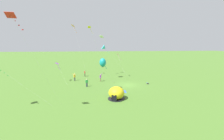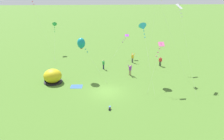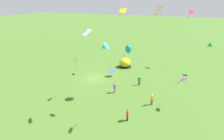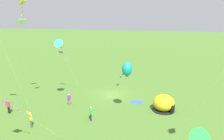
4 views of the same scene
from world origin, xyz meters
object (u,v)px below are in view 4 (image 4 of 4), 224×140
at_px(popup_tent, 164,103).
at_px(kite_cyan, 60,45).
at_px(person_strolling, 91,113).
at_px(toddler_crawling, 118,84).
at_px(kite_yellow, 22,8).
at_px(kite_green, 197,137).
at_px(kite_purple, 10,104).
at_px(person_flying_kite, 69,99).
at_px(kite_teal, 127,69).
at_px(kite_pink, 63,54).
at_px(person_near_tent, 8,106).
at_px(kite_white, 23,24).
at_px(person_arms_raised, 31,119).

distance_m(popup_tent, kite_cyan, 15.38).
xyz_separation_m(popup_tent, person_strolling, (7.77, 5.22, -0.03)).
bearing_deg(toddler_crawling, kite_yellow, 57.81).
relative_size(kite_yellow, kite_green, 1.90).
bearing_deg(kite_purple, popup_tent, -135.84).
bearing_deg(kite_green, kite_cyan, -43.52).
bearing_deg(kite_yellow, person_flying_kite, -151.92).
bearing_deg(person_flying_kite, kite_teal, -178.47).
xyz_separation_m(person_flying_kite, kite_yellow, (4.20, 2.24, 11.56)).
relative_size(kite_pink, kite_yellow, 0.50).
relative_size(kite_purple, kite_teal, 0.76).
bearing_deg(person_near_tent, kite_white, -81.68).
bearing_deg(kite_green, kite_white, -35.21).
xyz_separation_m(person_strolling, kite_teal, (-3.40, -3.25, 4.59)).
xyz_separation_m(kite_purple, kite_white, (6.42, -10.82, 6.44)).
xyz_separation_m(kite_pink, kite_green, (-17.73, 18.90, -0.12)).
xyz_separation_m(kite_white, kite_cyan, (-5.25, -0.19, -2.65)).
bearing_deg(kite_cyan, kite_purple, 96.08).
xyz_separation_m(kite_yellow, kite_cyan, (-2.64, -3.31, -4.54)).
bearing_deg(kite_yellow, kite_teal, -168.38).
height_order(person_flying_kite, kite_teal, kite_teal).
bearing_deg(popup_tent, kite_white, 3.91).
bearing_deg(person_arms_raised, popup_tent, -147.61).
relative_size(kite_purple, kite_cyan, 0.55).
xyz_separation_m(toddler_crawling, kite_yellow, (8.02, 12.74, 12.38)).
bearing_deg(kite_cyan, kite_yellow, 51.38).
bearing_deg(person_near_tent, kite_teal, -162.63).
relative_size(popup_tent, kite_pink, 0.42).
distance_m(toddler_crawling, kite_green, 27.40).
distance_m(kite_yellow, kite_cyan, 6.21).
distance_m(toddler_crawling, kite_pink, 10.88).
xyz_separation_m(kite_yellow, kite_green, (-18.61, 11.85, -6.58)).
relative_size(toddler_crawling, kite_green, 0.08).
relative_size(kite_purple, kite_white, 0.43).
bearing_deg(kite_cyan, toddler_crawling, -119.68).
xyz_separation_m(person_flying_kite, person_arms_raised, (1.30, 6.31, 0.00)).
xyz_separation_m(person_arms_raised, kite_green, (-15.70, 7.79, 4.98)).
xyz_separation_m(person_strolling, kite_yellow, (8.51, -0.80, 11.60)).
distance_m(toddler_crawling, kite_purple, 21.25).
bearing_deg(person_arms_raised, person_near_tent, -24.69).
bearing_deg(toddler_crawling, kite_white, 42.14).
bearing_deg(kite_purple, person_arms_raised, -75.96).
bearing_deg(person_near_tent, toddler_crawling, -124.13).
bearing_deg(kite_pink, person_strolling, 134.18).
relative_size(kite_pink, kite_cyan, 0.76).
height_order(person_near_tent, person_arms_raised, person_arms_raised).
relative_size(popup_tent, kite_cyan, 0.32).
relative_size(person_arms_raised, kite_teal, 0.30).
bearing_deg(kite_cyan, kite_teal, 174.70).
distance_m(person_arms_raised, person_strolling, 6.48).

